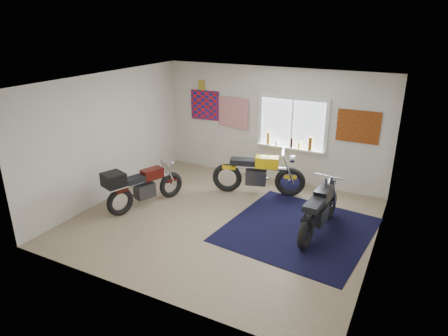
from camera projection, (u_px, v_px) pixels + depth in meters
The scene contains 10 objects.
ground at pixel (224, 221), 7.83m from camera, with size 5.50×5.50×0.00m, color #9E896B.
room_shell at pixel (224, 140), 7.24m from camera, with size 5.50×5.50×5.50m.
navy_rug at pixel (298, 229), 7.49m from camera, with size 2.50×2.60×0.01m, color black.
window_assembly at pixel (292, 127), 9.18m from camera, with size 1.66×0.17×1.26m.
oil_bottles at pixel (293, 142), 9.22m from camera, with size 1.10×0.09×0.30m.
flag_display at pixel (202, 85), 9.94m from camera, with size 1.60×0.10×1.17m.
triumph_poster at pixel (358, 127), 8.50m from camera, with size 0.90×0.03×0.70m, color #A54C14.
yellow_triumph at pixel (258, 174), 8.87m from camera, with size 2.02×0.83×1.05m.
black_chrome_bike at pixel (319, 212), 7.26m from camera, with size 0.58×1.89×0.97m.
maroon_tourer at pixel (140, 186), 8.20m from camera, with size 0.91×1.80×0.93m.
Camera 1 is at (3.19, -6.18, 3.75)m, focal length 32.00 mm.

